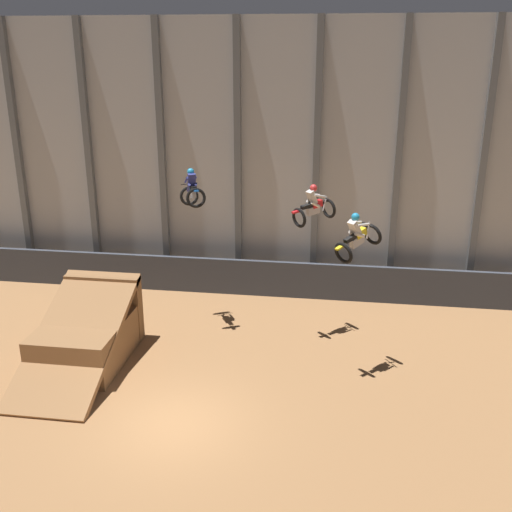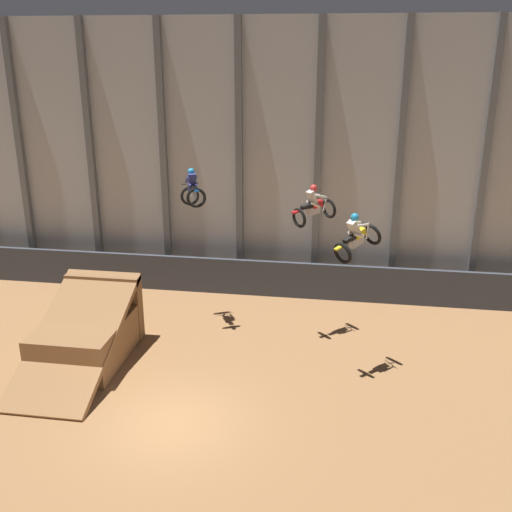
% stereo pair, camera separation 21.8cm
% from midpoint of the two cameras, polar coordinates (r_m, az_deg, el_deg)
% --- Properties ---
extents(ground_plane, '(60.00, 60.00, 0.00)m').
position_cam_midpoint_polar(ground_plane, '(18.30, -8.09, -15.56)').
color(ground_plane, '#996B42').
extents(arena_back_wall, '(32.00, 0.40, 11.64)m').
position_cam_midpoint_polar(arena_back_wall, '(26.28, -1.92, 9.25)').
color(arena_back_wall, '#ADB2B7').
rests_on(arena_back_wall, ground_plane).
extents(lower_barrier, '(31.36, 0.20, 1.61)m').
position_cam_midpoint_polar(lower_barrier, '(26.43, -2.28, -1.99)').
color(lower_barrier, '#383D47').
rests_on(lower_barrier, ground_plane).
extents(dirt_ramp, '(2.79, 5.68, 2.67)m').
position_cam_midpoint_polar(dirt_ramp, '(21.93, -15.95, -7.19)').
color(dirt_ramp, olive).
rests_on(dirt_ramp, ground_plane).
extents(rider_bike_left_air, '(1.35, 1.77, 1.57)m').
position_cam_midpoint_polar(rider_bike_left_air, '(22.60, -6.38, 6.18)').
color(rider_bike_left_air, black).
extents(rider_bike_center_air, '(1.65, 1.61, 1.51)m').
position_cam_midpoint_polar(rider_bike_center_air, '(21.68, 5.22, 4.65)').
color(rider_bike_center_air, black).
extents(rider_bike_right_air, '(1.65, 1.71, 1.61)m').
position_cam_midpoint_polar(rider_bike_right_air, '(19.23, 9.29, 1.76)').
color(rider_bike_right_air, black).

